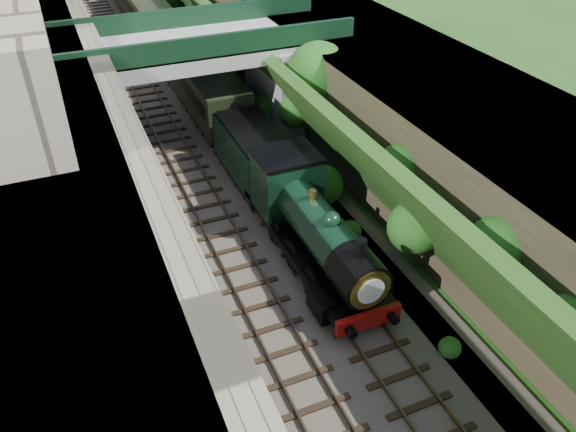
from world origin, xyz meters
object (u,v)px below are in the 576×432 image
object	(u,v)px
tender	(254,157)
locomotive	(313,228)
road_bridge	(213,74)
tree	(319,75)

from	to	relation	value
tender	locomotive	bearing A→B (deg)	-90.00
locomotive	tender	distance (m)	7.37
road_bridge	locomotive	size ratio (longest dim) A/B	1.56
road_bridge	locomotive	xyz separation A→B (m)	(0.26, -13.50, -2.18)
tree	locomotive	xyz separation A→B (m)	(-4.71, -9.52, -2.75)
tender	tree	bearing A→B (deg)	24.63
locomotive	tree	bearing A→B (deg)	63.67
tree	tender	world-z (taller)	tree
tree	road_bridge	bearing A→B (deg)	141.31
tree	locomotive	size ratio (longest dim) A/B	0.65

